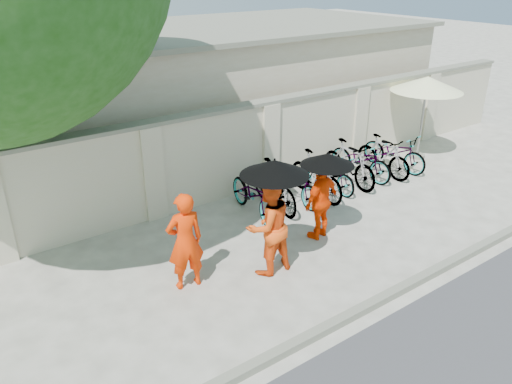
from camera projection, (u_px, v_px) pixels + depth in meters
ground at (284, 267)px, 8.89m from camera, size 80.00×80.00×0.00m
kerb at (353, 314)px, 7.61m from camera, size 40.00×0.16×0.12m
compound_wall at (232, 153)px, 11.36m from camera, size 20.00×0.30×2.00m
building_behind at (189, 90)px, 14.45m from camera, size 14.00×6.00×3.20m
monk_left at (185, 241)px, 8.04m from camera, size 0.66×0.48×1.70m
monk_center at (268, 226)px, 8.43m from camera, size 0.87×0.68×1.77m
parasol_center at (275, 168)px, 7.95m from camera, size 1.13×1.13×1.09m
monk_right at (321, 200)px, 9.57m from camera, size 0.99×0.57×1.58m
parasol_right at (327, 159)px, 9.16m from camera, size 1.01×1.01×0.87m
patio_umbrella at (427, 85)px, 13.09m from camera, size 2.08×2.08×2.25m
bike_0 at (254, 194)px, 10.52m from camera, size 0.91×1.98×1.00m
bike_1 at (274, 186)px, 10.82m from camera, size 0.71×1.83×1.07m
bike_2 at (294, 183)px, 11.17m from camera, size 0.63×1.75×0.91m
bike_3 at (316, 175)px, 11.36m from camera, size 0.55×1.80×1.08m
bike_4 at (330, 172)px, 11.79m from camera, size 0.60×1.66×0.87m
bike_5 at (349, 163)px, 12.01m from camera, size 0.61×1.84×1.09m
bike_6 at (361, 159)px, 12.43m from camera, size 0.80×1.89×0.97m
bike_7 at (383, 156)px, 12.56m from camera, size 0.51×1.70×1.02m
bike_8 at (395, 151)px, 12.95m from camera, size 0.89×1.91×0.96m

